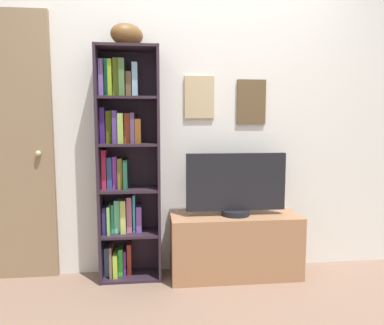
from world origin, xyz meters
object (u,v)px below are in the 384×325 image
Objects in this scene: football at (127,35)px; tv_stand at (235,246)px; television at (236,185)px; bookshelf at (124,163)px.

tv_stand is at bearing -3.94° from football.
football is 1.38m from television.
bookshelf is at bearing 174.31° from television.
television is at bearing 90.00° from tv_stand.
football is 0.32× the size of television.
television is at bearing -5.69° from bookshelf.
bookshelf is 7.05× the size of football.
tv_stand is 0.49m from television.
television reaches higher than tv_stand.
bookshelf is 1.08m from tv_stand.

